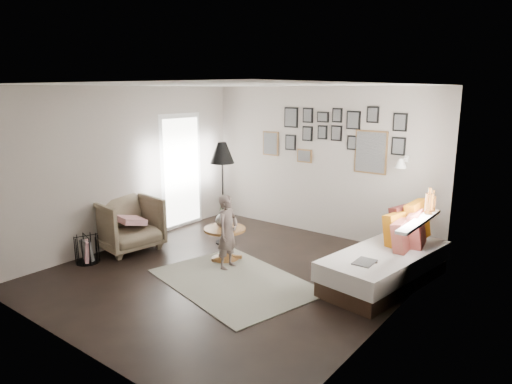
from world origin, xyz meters
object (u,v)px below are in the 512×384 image
Objects in this scene: demijohn_large at (374,284)px; child at (228,232)px; vase at (222,218)px; floor_lamp at (222,157)px; magazine_basket at (87,249)px; demijohn_small at (378,291)px; armchair at (128,224)px; pedestal_table at (225,245)px; daybed at (388,260)px.

demijohn_large is 0.43× the size of child.
floor_lamp is (-0.44, 0.53, 0.84)m from vase.
floor_lamp reaches higher than magazine_basket.
magazine_basket is at bearing 115.10° from child.
demijohn_small is at bearing 18.93° from magazine_basket.
magazine_basket is at bearing -161.07° from demijohn_small.
demijohn_large is (3.90, 0.74, -0.24)m from armchair.
armchair is at bearing -169.23° from demijohn_large.
pedestal_table is 0.47m from child.
demijohn_small is (3.99, 0.62, -0.26)m from armchair.
vase is 0.96× the size of demijohn_large.
floor_lamp is 3.29m from demijohn_small.
child is (0.78, -0.78, -0.93)m from floor_lamp.
vase is 1.61m from armchair.
armchair is 2.19× the size of demijohn_small.
vase is 0.26× the size of floor_lamp.
magazine_basket is 4.23m from demijohn_small.
demijohn_small is at bearing -69.36° from daybed.
pedestal_table is at bearing 41.34° from child.
floor_lamp is (1.03, 1.16, 1.05)m from armchair.
demijohn_large is (2.43, 0.11, -0.45)m from vase.
vase is at bearing -155.79° from daybed.
magazine_basket is 0.89× the size of demijohn_large.
demijohn_large is at bearing 3.12° from pedestal_table.
vase reaches higher than magazine_basket.
daybed is at bearing 3.10° from floor_lamp.
floor_lamp is at bearing 171.69° from demijohn_large.
pedestal_table is 1.46m from floor_lamp.
armchair is 1.87m from floor_lamp.
armchair is at bearing -131.48° from floor_lamp.
floor_lamp is at bearing -33.15° from armchair.
pedestal_table is at bearing -154.80° from daybed.
daybed reaches higher than demijohn_large.
daybed is 3.05m from floor_lamp.
armchair reaches higher than demijohn_small.
pedestal_table is 0.68× the size of armchair.
armchair is at bearing -152.89° from daybed.
demijohn_large is at bearing 20.91° from magazine_basket.
pedestal_table is 0.30× the size of daybed.
child reaches higher than pedestal_table.
demijohn_large is (2.87, -0.42, -1.29)m from floor_lamp.
vase is 1.06× the size of demijohn_small.
daybed is at bearing 102.40° from demijohn_small.
daybed is 0.59m from demijohn_large.
daybed is 0.72m from demijohn_small.
floor_lamp is 2.52m from magazine_basket.
child is (1.81, 0.38, 0.12)m from armchair.
demijohn_large is at bearing -70.90° from armchair.
armchair is 1.99× the size of demijohn_large.
floor_lamp is 1.57× the size of child.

